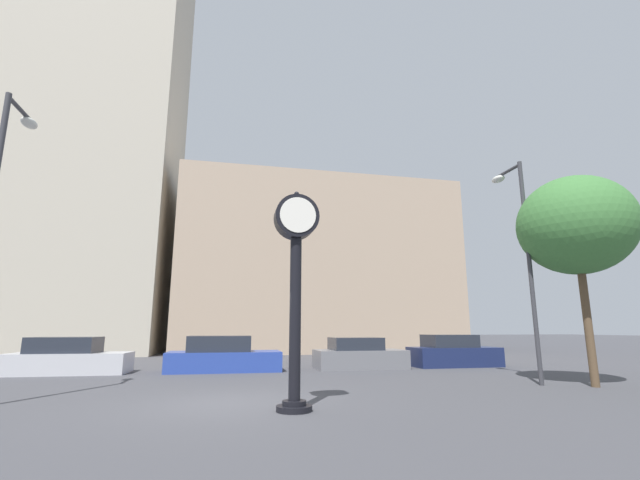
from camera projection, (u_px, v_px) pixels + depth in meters
name	position (u px, v px, depth m)	size (l,w,h in m)	color
ground_plane	(228.00, 404.00, 9.94)	(200.00, 200.00, 0.00)	#424247
building_tall_tower	(86.00, 112.00, 34.24)	(14.18, 12.00, 37.45)	#BCB29E
building_storefront_row	(313.00, 270.00, 35.65)	(21.01, 12.00, 13.01)	tan
street_clock	(296.00, 266.00, 9.64)	(1.01, 0.77, 4.85)	black
car_silver	(68.00, 358.00, 16.51)	(4.44, 1.95, 1.39)	#BCBCC1
car_blue	(223.00, 356.00, 17.55)	(4.59, 2.03, 1.42)	#28429E
car_grey	(359.00, 355.00, 18.75)	(3.92, 1.97, 1.33)	slate
car_navy	(453.00, 353.00, 19.78)	(4.02, 1.82, 1.43)	#19234C
street_lamp_left	(0.00, 198.00, 10.37)	(0.36, 1.57, 7.42)	#38383D
street_lamp_right	(520.00, 237.00, 14.41)	(0.36, 1.57, 7.30)	#38383D
bare_tree	(576.00, 226.00, 13.74)	(3.52, 3.52, 6.56)	brown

